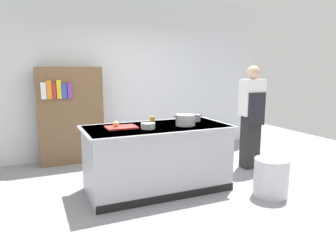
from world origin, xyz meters
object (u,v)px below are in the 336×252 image
(person_chef, at_px, (252,115))
(bookshelf, at_px, (71,116))
(onion, at_px, (116,124))
(juice_cup, at_px, (153,120))
(stock_pot, at_px, (185,120))
(sauce_pan, at_px, (195,118))
(trash_bin, at_px, (271,177))
(mixing_bowl, at_px, (148,126))

(person_chef, height_order, bookshelf, person_chef)
(onion, xyz_separation_m, juice_cup, (0.57, 0.15, -0.01))
(onion, bearing_deg, stock_pot, -10.70)
(sauce_pan, height_order, person_chef, person_chef)
(stock_pot, xyz_separation_m, trash_bin, (0.91, -0.71, -0.72))
(mixing_bowl, bearing_deg, stock_pot, 2.61)
(sauce_pan, distance_m, bookshelf, 2.29)
(juice_cup, height_order, bookshelf, bookshelf)
(stock_pot, relative_size, sauce_pan, 1.52)
(mixing_bowl, height_order, bookshelf, bookshelf)
(sauce_pan, height_order, mixing_bowl, sauce_pan)
(sauce_pan, relative_size, juice_cup, 2.19)
(sauce_pan, relative_size, bookshelf, 0.13)
(trash_bin, xyz_separation_m, person_chef, (0.52, 1.09, 0.66))
(stock_pot, height_order, bookshelf, bookshelf)
(juice_cup, xyz_separation_m, bookshelf, (-0.93, 1.58, -0.10))
(stock_pot, bearing_deg, juice_cup, 138.32)
(juice_cup, height_order, trash_bin, juice_cup)
(mixing_bowl, bearing_deg, sauce_pan, 17.69)
(sauce_pan, bearing_deg, trash_bin, -56.83)
(stock_pot, relative_size, juice_cup, 3.34)
(stock_pot, distance_m, person_chef, 1.48)
(trash_bin, bearing_deg, onion, 154.24)
(onion, bearing_deg, trash_bin, -25.76)
(onion, height_order, juice_cup, juice_cup)
(onion, height_order, trash_bin, onion)
(trash_bin, xyz_separation_m, bookshelf, (-2.21, 2.61, 0.60))
(onion, distance_m, juice_cup, 0.59)
(trash_bin, distance_m, bookshelf, 3.48)
(mixing_bowl, relative_size, trash_bin, 0.37)
(sauce_pan, distance_m, juice_cup, 0.65)
(mixing_bowl, bearing_deg, juice_cup, 60.34)
(onion, bearing_deg, bookshelf, 102.02)
(stock_pot, xyz_separation_m, person_chef, (1.43, 0.38, -0.06))
(onion, relative_size, stock_pot, 0.23)
(onion, height_order, stock_pot, stock_pot)
(sauce_pan, relative_size, trash_bin, 0.44)
(juice_cup, relative_size, person_chef, 0.06)
(stock_pot, bearing_deg, sauce_pan, 40.25)
(bookshelf, bearing_deg, sauce_pan, -46.29)
(stock_pot, bearing_deg, bookshelf, 124.27)
(sauce_pan, distance_m, person_chef, 1.15)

